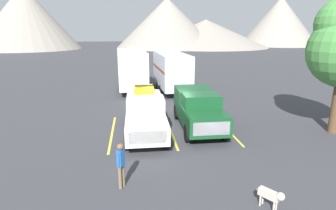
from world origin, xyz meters
TOP-DOWN VIEW (x-y plane):
  - ground_plane at (0.00, 0.00)m, footprint 240.00×240.00m
  - pickup_truck_a at (-1.40, -0.31)m, footprint 2.18×5.67m
  - pickup_truck_b at (1.64, 0.11)m, footprint 2.26×5.46m
  - lot_stripe_a at (-3.22, -0.19)m, footprint 0.12×5.50m
  - lot_stripe_b at (0.00, -0.19)m, footprint 0.12×5.50m
  - lot_stripe_c at (3.22, -0.19)m, footprint 0.12×5.50m
  - camper_trailer_a at (-2.07, 10.59)m, footprint 2.79×7.62m
  - camper_trailer_b at (1.49, 10.02)m, footprint 2.77×8.24m
  - person_a at (-2.51, -5.68)m, footprint 0.30×0.32m
  - dog at (2.18, -7.56)m, footprint 0.62×0.80m
  - mountain_ridge at (-1.19, 72.91)m, footprint 123.65×39.32m

SIDE VIEW (x-z plane):
  - ground_plane at x=0.00m, z-range 0.00..0.00m
  - lot_stripe_a at x=-3.22m, z-range 0.00..0.01m
  - lot_stripe_b at x=0.00m, z-range 0.00..0.01m
  - lot_stripe_c at x=3.22m, z-range 0.00..0.01m
  - dog at x=2.18m, z-range 0.14..0.86m
  - person_a at x=-2.51m, z-range 0.13..1.82m
  - pickup_truck_a at x=-1.40m, z-range -0.09..2.39m
  - pickup_truck_b at x=1.64m, z-range 0.09..2.22m
  - camper_trailer_b at x=1.49m, z-range 0.10..3.82m
  - camper_trailer_a at x=-2.07m, z-range 0.10..4.03m
  - mountain_ridge at x=-1.19m, z-range -1.73..15.46m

